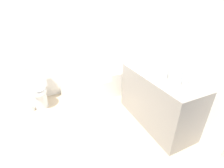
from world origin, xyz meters
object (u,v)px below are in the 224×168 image
object	(u,v)px
bathtub	(98,81)
water_bottle_2	(143,59)
water_bottle_1	(166,71)
sink_faucet	(165,69)
water_bottle_4	(187,79)
drinking_glass_0	(189,88)
toilet_paper_roll	(31,108)
water_bottle_0	(180,77)
water_bottle_3	(146,62)
toilet	(38,90)
drinking_glass_2	(139,60)
sink_basin	(156,71)
drinking_glass_1	(175,79)

from	to	relation	value
bathtub	water_bottle_2	world-z (taller)	bathtub
water_bottle_1	water_bottle_2	world-z (taller)	water_bottle_2
sink_faucet	water_bottle_4	distance (m)	0.55
bathtub	drinking_glass_0	xyz separation A→B (m)	(0.56, -1.84, 0.63)
drinking_glass_0	toilet_paper_roll	bearing A→B (deg)	138.61
water_bottle_1	sink_faucet	bearing A→B (deg)	48.38
water_bottle_0	water_bottle_3	xyz separation A→B (m)	(-0.06, 0.69, -0.00)
sink_faucet	water_bottle_4	xyz separation A→B (m)	(-0.13, -0.53, 0.08)
toilet	sink_faucet	bearing A→B (deg)	54.47
toilet	drinking_glass_2	xyz separation A→B (m)	(1.80, -0.73, 0.57)
sink_basin	water_bottle_3	world-z (taller)	water_bottle_3
water_bottle_0	drinking_glass_0	distance (m)	0.20
water_bottle_2	water_bottle_4	bearing A→B (deg)	-86.84
sink_faucet	drinking_glass_0	world-z (taller)	drinking_glass_0
water_bottle_3	drinking_glass_0	bearing A→B (deg)	-87.12
bathtub	water_bottle_2	size ratio (longest dim) A/B	6.20
sink_basin	water_bottle_4	distance (m)	0.54
drinking_glass_0	sink_faucet	bearing A→B (deg)	75.06
toilet	drinking_glass_1	bearing A→B (deg)	45.14
sink_basin	water_bottle_3	bearing A→B (deg)	97.52
water_bottle_3	toilet_paper_roll	xyz separation A→B (m)	(-1.94, 0.87, -0.93)
water_bottle_0	drinking_glass_2	size ratio (longest dim) A/B	2.47
water_bottle_4	drinking_glass_1	bearing A→B (deg)	98.98
sink_basin	water_bottle_3	xyz separation A→B (m)	(-0.03, 0.24, 0.08)
drinking_glass_2	toilet_paper_roll	world-z (taller)	drinking_glass_2
water_bottle_1	drinking_glass_0	size ratio (longest dim) A/B	3.15
water_bottle_0	toilet_paper_roll	size ratio (longest dim) A/B	1.98
drinking_glass_1	water_bottle_3	bearing A→B (deg)	95.65
water_bottle_3	water_bottle_1	bearing A→B (deg)	-87.55
bathtub	drinking_glass_1	size ratio (longest dim) A/B	18.80
sink_basin	drinking_glass_1	size ratio (longest dim) A/B	3.51
sink_faucet	drinking_glass_1	distance (m)	0.40
bathtub	drinking_glass_2	xyz separation A→B (m)	(0.57, -0.69, 0.63)
bathtub	water_bottle_4	size ratio (longest dim) A/B	6.83
water_bottle_0	toilet_paper_roll	bearing A→B (deg)	141.93
water_bottle_1	drinking_glass_1	size ratio (longest dim) A/B	3.02
toilet	drinking_glass_1	world-z (taller)	drinking_glass_1
sink_faucet	toilet_paper_roll	xyz separation A→B (m)	(-2.15, 1.11, -0.85)
sink_faucet	water_bottle_1	bearing A→B (deg)	-131.62
water_bottle_4	toilet_paper_roll	world-z (taller)	water_bottle_4
toilet	toilet_paper_roll	distance (m)	0.37
water_bottle_4	drinking_glass_1	distance (m)	0.18
bathtub	sink_faucet	distance (m)	1.54
toilet_paper_roll	water_bottle_2	bearing A→B (deg)	-20.55
water_bottle_4	sink_faucet	bearing A→B (deg)	76.64
water_bottle_0	bathtub	bearing A→B (deg)	109.13
water_bottle_1	drinking_glass_1	world-z (taller)	water_bottle_1
drinking_glass_1	water_bottle_0	bearing A→B (deg)	-90.87
water_bottle_1	drinking_glass_1	xyz separation A→B (m)	(0.04, -0.15, -0.08)
toilet	water_bottle_2	bearing A→B (deg)	60.94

